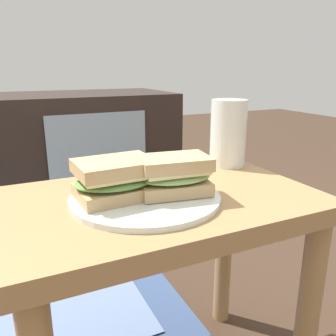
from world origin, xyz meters
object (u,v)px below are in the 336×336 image
at_px(tv_cabinet, 59,163).
at_px(plate, 145,198).
at_px(beer_glass, 228,134).
at_px(sandwich_front, 115,178).
at_px(sandwich_back, 174,175).

distance_m(tv_cabinet, plate, 0.98).
bearing_deg(tv_cabinet, plate, -89.11).
bearing_deg(plate, beer_glass, 26.53).
height_order(sandwich_front, beer_glass, beer_glass).
relative_size(tv_cabinet, plate, 3.65).
bearing_deg(plate, sandwich_back, -16.94).
height_order(tv_cabinet, plate, tv_cabinet).
xyz_separation_m(sandwich_front, beer_glass, (0.31, 0.12, 0.03)).
bearing_deg(sandwich_back, plate, 163.06).
bearing_deg(sandwich_back, beer_glass, 34.32).
distance_m(plate, beer_glass, 0.30).
distance_m(sandwich_back, beer_glass, 0.26).
xyz_separation_m(plate, sandwich_front, (-0.05, 0.01, 0.04)).
height_order(sandwich_back, beer_glass, beer_glass).
relative_size(tv_cabinet, sandwich_back, 6.67).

